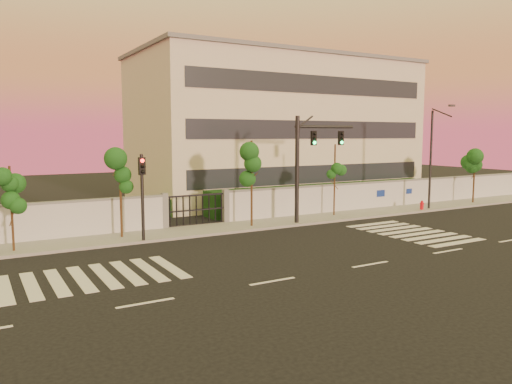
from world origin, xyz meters
TOP-DOWN VIEW (x-y plane):
  - ground at (0.00, 0.00)m, footprint 120.00×120.00m
  - sidewalk at (0.00, 10.50)m, footprint 60.00×3.00m
  - perimeter_wall at (0.10, 12.00)m, footprint 60.00×0.36m
  - hedge_row at (1.17, 14.74)m, footprint 41.00×4.25m
  - institutional_building at (9.00, 21.99)m, footprint 24.40×12.40m
  - road_markings at (-1.58, 3.76)m, footprint 57.00×7.62m
  - street_tree_b at (-13.21, 9.97)m, footprint 1.37×1.09m
  - street_tree_c at (-7.92, 10.60)m, footprint 1.54×1.23m
  - street_tree_d at (-0.25, 10.00)m, footprint 1.62×1.29m
  - street_tree_e at (6.62, 10.70)m, footprint 1.34×1.07m
  - street_tree_f at (20.50, 10.14)m, footprint 1.64×1.30m
  - traffic_signal_main at (3.56, 9.52)m, footprint 4.26×0.74m
  - traffic_signal_secondary at (-7.19, 9.15)m, footprint 0.36×0.35m
  - streetlight_east at (14.76, 9.48)m, footprint 0.46×1.85m
  - fire_hydrant at (13.77, 9.43)m, footprint 0.31×0.31m

SIDE VIEW (x-z plane):
  - ground at x=0.00m, z-range 0.00..0.00m
  - road_markings at x=-1.58m, z-range 0.00..0.02m
  - sidewalk at x=0.00m, z-range 0.00..0.15m
  - fire_hydrant at x=13.77m, z-range 0.00..0.82m
  - hedge_row at x=1.17m, z-range -0.08..1.72m
  - perimeter_wall at x=0.10m, z-range -0.03..2.17m
  - traffic_signal_secondary at x=-7.19m, z-range 0.62..5.25m
  - street_tree_b at x=-13.21m, z-range 0.98..5.15m
  - street_tree_f at x=20.50m, z-range 1.02..5.33m
  - street_tree_c at x=-7.92m, z-range 1.14..5.96m
  - street_tree_e at x=6.62m, z-range 1.17..6.14m
  - street_tree_d at x=-0.25m, z-range 1.24..6.50m
  - streetlight_east at x=14.76m, z-range 0.31..8.02m
  - traffic_signal_main at x=3.56m, z-range 0.89..7.65m
  - institutional_building at x=9.00m, z-range 0.03..12.28m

